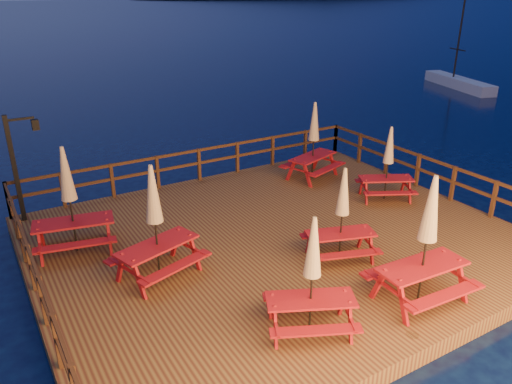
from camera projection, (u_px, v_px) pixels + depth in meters
ground at (278, 251)px, 13.20m from camera, size 500.00×500.00×0.00m
deck at (278, 244)px, 13.13m from camera, size 12.00×10.00×0.40m
deck_piles at (278, 260)px, 13.32m from camera, size 11.44×9.44×1.40m
railing at (245, 188)px, 14.16m from camera, size 11.80×9.75×1.10m
lamp_post at (19, 158)px, 13.40m from camera, size 0.85×0.18×3.00m
sailboat at (458, 83)px, 33.96m from camera, size 3.24×6.73×9.97m
picnic_table_0 at (314, 139)px, 16.59m from camera, size 2.19×1.98×2.60m
picnic_table_1 at (312, 274)px, 9.07m from camera, size 2.10×1.96×2.39m
picnic_table_2 at (69, 199)px, 11.86m from camera, size 2.16×1.90×2.70m
picnic_table_3 at (427, 239)px, 9.91m from camera, size 2.03×1.70×2.78m
picnic_table_4 at (342, 213)px, 11.58m from camera, size 1.97×1.79×2.32m
picnic_table_5 at (155, 221)px, 10.80m from camera, size 2.23×2.01×2.66m
picnic_table_6 at (388, 162)px, 14.96m from camera, size 2.02×1.90×2.28m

